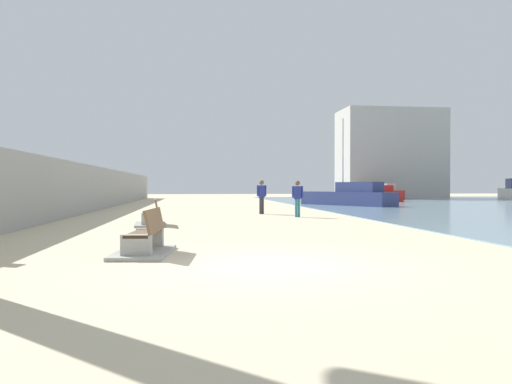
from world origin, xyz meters
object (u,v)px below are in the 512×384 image
person_walking (262,194)px  bench_near (145,243)px  person_standing (298,196)px  bench_far (151,219)px  boat_outer (349,196)px  boat_mid_bay (370,195)px  boat_nearest (374,193)px

person_walking → bench_near: bearing=-107.7°
person_standing → bench_far: bearing=-148.5°
bench_far → person_standing: size_ratio=1.27×
bench_far → person_standing: (6.41, 3.93, 0.77)m
bench_far → person_walking: person_walking is taller
person_walking → person_standing: size_ratio=1.03×
bench_far → boat_outer: bearing=51.0°
bench_far → boat_mid_bay: size_ratio=0.28×
person_walking → boat_mid_bay: bearing=55.8°
person_walking → boat_nearest: bearing=57.9°
person_walking → boat_mid_bay: person_walking is taller
bench_near → bench_far: 7.63m
bench_far → boat_mid_bay: 32.12m
bench_far → person_standing: 7.56m
person_walking → person_standing: (1.35, -2.57, -0.03)m
bench_near → bench_far: size_ratio=1.01×
bench_far → boat_nearest: bearing=56.7°
bench_far → person_standing: bearing=31.5°
person_standing → boat_nearest: (14.72, 28.24, -0.33)m
bench_far → boat_outer: size_ratio=0.29×
person_walking → boat_mid_bay: 23.89m
boat_mid_bay → boat_nearest: size_ratio=1.00×
bench_near → boat_outer: 26.63m
person_standing → boat_mid_bay: bearing=61.6°
bench_near → person_walking: size_ratio=1.24×
person_standing → boat_outer: boat_outer is taller
bench_near → boat_mid_bay: 38.33m
person_walking → bench_far: bearing=-127.9°
bench_near → boat_nearest: (20.57, 39.78, 0.45)m
bench_near → boat_mid_bay: size_ratio=0.28×
person_standing → person_walking: bearing=117.6°
bench_far → boat_nearest: boat_nearest is taller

